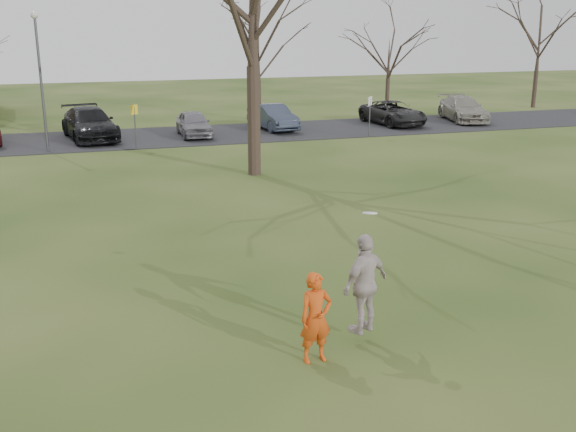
# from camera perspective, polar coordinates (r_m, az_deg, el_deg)

# --- Properties ---
(ground) EXTENTS (120.00, 120.00, 0.00)m
(ground) POSITION_cam_1_polar(r_m,az_deg,el_deg) (12.73, 5.41, -11.36)
(ground) COLOR #1E380F
(ground) RESTS_ON ground
(parking_strip) EXTENTS (62.00, 6.50, 0.04)m
(parking_strip) POSITION_cam_1_polar(r_m,az_deg,el_deg) (36.14, -9.91, 6.65)
(parking_strip) COLOR black
(parking_strip) RESTS_ON ground
(player_defender) EXTENTS (0.65, 0.46, 1.67)m
(player_defender) POSITION_cam_1_polar(r_m,az_deg,el_deg) (12.03, 2.36, -8.59)
(player_defender) COLOR #CC4510
(player_defender) RESTS_ON ground
(car_3) EXTENTS (3.08, 5.69, 1.57)m
(car_3) POSITION_cam_1_polar(r_m,az_deg,el_deg) (36.05, -16.42, 7.50)
(car_3) COLOR black
(car_3) RESTS_ON parking_strip
(car_4) EXTENTS (1.53, 3.81, 1.30)m
(car_4) POSITION_cam_1_polar(r_m,az_deg,el_deg) (35.89, -7.97, 7.75)
(car_4) COLOR slate
(car_4) RESTS_ON parking_strip
(car_5) EXTENTS (2.07, 4.34, 1.37)m
(car_5) POSITION_cam_1_polar(r_m,az_deg,el_deg) (37.70, -1.28, 8.36)
(car_5) COLOR #2F3747
(car_5) RESTS_ON parking_strip
(car_6) EXTENTS (2.75, 5.01, 1.33)m
(car_6) POSITION_cam_1_polar(r_m,az_deg,el_deg) (40.08, 8.85, 8.61)
(car_6) COLOR black
(car_6) RESTS_ON parking_strip
(car_7) EXTENTS (2.93, 5.17, 1.41)m
(car_7) POSITION_cam_1_polar(r_m,az_deg,el_deg) (42.41, 14.58, 8.75)
(car_7) COLOR gray
(car_7) RESTS_ON parking_strip
(catching_play) EXTENTS (1.22, 0.92, 2.33)m
(catching_play) POSITION_cam_1_polar(r_m,az_deg,el_deg) (12.60, 6.53, -5.68)
(catching_play) COLOR #B8A8A5
(catching_play) RESTS_ON ground
(lamp_post) EXTENTS (0.34, 0.34, 6.27)m
(lamp_post) POSITION_cam_1_polar(r_m,az_deg,el_deg) (32.98, -20.27, 11.93)
(lamp_post) COLOR #47474C
(lamp_post) RESTS_ON ground
(sign_yellow) EXTENTS (0.35, 0.35, 2.08)m
(sign_yellow) POSITION_cam_1_polar(r_m,az_deg,el_deg) (32.78, -12.83, 8.05)
(sign_yellow) COLOR #47474C
(sign_yellow) RESTS_ON ground
(sign_white) EXTENTS (0.35, 0.35, 2.08)m
(sign_white) POSITION_cam_1_polar(r_m,az_deg,el_deg) (35.74, 6.93, 8.98)
(sign_white) COLOR #47474C
(sign_white) RESTS_ON ground
(small_tree_row) EXTENTS (55.00, 5.90, 8.50)m
(small_tree_row) POSITION_cam_1_polar(r_m,az_deg,el_deg) (41.45, -4.95, 13.41)
(small_tree_row) COLOR #352821
(small_tree_row) RESTS_ON ground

